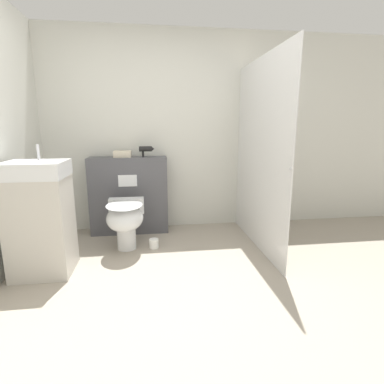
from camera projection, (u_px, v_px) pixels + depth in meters
The scene contains 9 objects.
ground_plane at pixel (188, 301), 2.33m from camera, with size 12.00×12.00×0.00m, color #9E9384.
wall_back at pixel (170, 132), 3.85m from camera, with size 8.00×0.06×2.50m.
partition_panel at pixel (129, 195), 3.76m from camera, with size 0.95×0.28×0.96m.
shower_glass at pixel (259, 155), 3.23m from camera, with size 0.04×1.58×2.03m.
toilet at pixel (125, 219), 3.21m from camera, with size 0.39×0.58×0.53m.
sink_vanity at pixel (40, 218), 2.68m from camera, with size 0.51×0.46×1.17m.
hair_drier at pixel (146, 149), 3.64m from camera, with size 0.18×0.06×0.13m.
folded_towel at pixel (122, 154), 3.66m from camera, with size 0.21×0.17×0.08m.
spare_toilet_roll at pixel (154, 243), 3.32m from camera, with size 0.10×0.10×0.10m.
Camera 1 is at (-0.26, -2.07, 1.33)m, focal length 28.00 mm.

